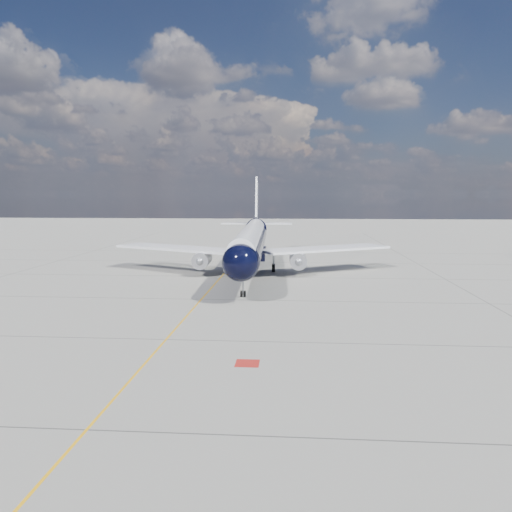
{
  "coord_description": "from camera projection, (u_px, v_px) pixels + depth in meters",
  "views": [
    {
      "loc": [
        9.77,
        -41.95,
        11.18
      ],
      "look_at": [
        5.43,
        16.01,
        4.0
      ],
      "focal_mm": 35.0,
      "sensor_mm": 36.0,
      "label": 1
    }
  ],
  "objects": [
    {
      "name": "ground",
      "position": [
        226.0,
        271.0,
        73.3
      ],
      "size": [
        320.0,
        320.0,
        0.0
      ],
      "primitive_type": "plane",
      "color": "gray",
      "rests_on": "ground"
    },
    {
      "name": "taxiway_centerline",
      "position": [
        221.0,
        277.0,
        68.35
      ],
      "size": [
        0.16,
        160.0,
        0.01
      ],
      "primitive_type": "cube",
      "color": "#F5A60C",
      "rests_on": "ground"
    },
    {
      "name": "red_marking",
      "position": [
        247.0,
        363.0,
        33.21
      ],
      "size": [
        1.6,
        1.6,
        0.01
      ],
      "primitive_type": "cube",
      "color": "maroon",
      "rests_on": "ground"
    },
    {
      "name": "main_airliner",
      "position": [
        251.0,
        241.0,
        72.29
      ],
      "size": [
        41.24,
        50.19,
        14.5
      ],
      "rotation": [
        0.0,
        0.0,
        0.04
      ],
      "color": "black",
      "rests_on": "ground"
    }
  ]
}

